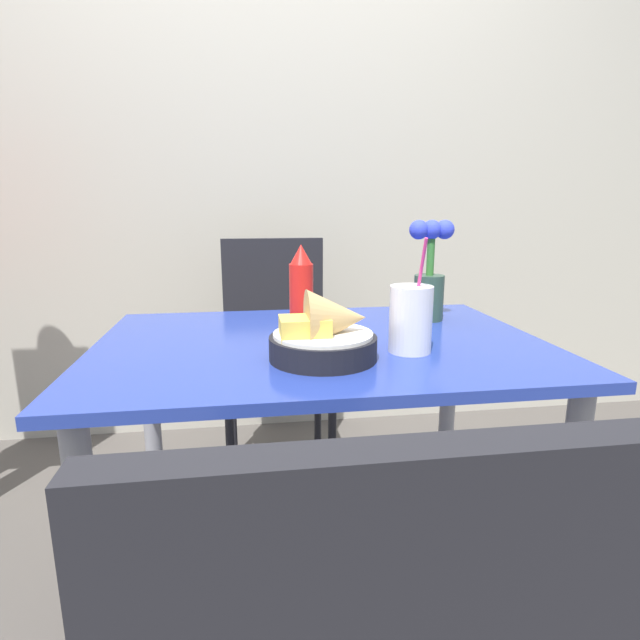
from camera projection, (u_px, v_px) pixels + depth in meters
ground_plane at (321, 603)px, 1.36m from camera, size 12.00×12.00×0.00m
wall_window at (281, 150)px, 2.23m from camera, size 7.00×0.06×2.60m
dining_table at (321, 385)px, 1.22m from camera, size 1.05×0.74×0.74m
chair_far_window at (275, 338)px, 1.96m from camera, size 0.40×0.40×0.93m
food_basket at (327, 335)px, 1.03m from camera, size 0.23×0.23×0.15m
ketchup_bottle at (301, 293)px, 1.19m from camera, size 0.06×0.06×0.23m
drink_cup at (410, 321)px, 1.08m from camera, size 0.09×0.09×0.25m
flower_vase at (430, 275)px, 1.38m from camera, size 0.13×0.08×0.28m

